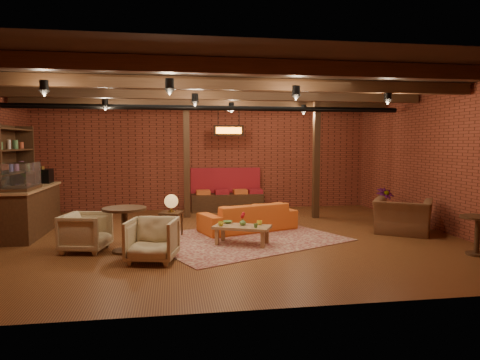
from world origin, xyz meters
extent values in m
plane|color=#421F10|center=(0.00, 0.00, 0.00)|extent=(10.00, 10.00, 0.00)
cube|color=black|center=(0.00, 0.00, 3.20)|extent=(10.00, 8.00, 0.02)
cube|color=brown|center=(0.00, 4.00, 1.60)|extent=(10.00, 0.02, 3.20)
cube|color=brown|center=(0.00, -4.00, 1.60)|extent=(10.00, 0.02, 3.20)
cube|color=brown|center=(5.00, 0.00, 1.60)|extent=(0.02, 8.00, 3.20)
cylinder|color=black|center=(0.00, 1.60, 2.85)|extent=(9.60, 0.12, 0.12)
cube|color=black|center=(-0.60, 2.60, 1.60)|extent=(0.16, 0.16, 3.20)
cube|color=black|center=(2.80, 2.00, 1.60)|extent=(0.16, 0.16, 3.20)
imported|color=#337F33|center=(-4.00, 1.20, 1.22)|extent=(0.35, 0.39, 0.30)
cube|color=orange|center=(0.60, 3.10, 2.35)|extent=(0.86, 0.06, 0.30)
cube|color=maroon|center=(0.48, -0.20, 0.01)|extent=(4.61, 4.18, 0.01)
imported|color=#CD571C|center=(0.71, 0.60, 0.32)|extent=(2.35, 1.53, 0.64)
cube|color=olive|center=(0.37, -0.70, 0.35)|extent=(1.23, 0.96, 0.05)
cube|color=olive|center=(-0.13, -0.69, 0.16)|extent=(0.07, 0.07, 0.33)
cube|color=olive|center=(0.70, -1.07, 0.16)|extent=(0.07, 0.07, 0.33)
cube|color=olive|center=(0.03, -0.34, 0.16)|extent=(0.07, 0.07, 0.33)
cube|color=olive|center=(0.86, -0.72, 0.16)|extent=(0.07, 0.07, 0.33)
imported|color=yellow|center=(-0.05, -0.66, 0.42)|extent=(0.14, 0.14, 0.09)
imported|color=#598C3F|center=(0.59, -0.95, 0.42)|extent=(0.12, 0.12, 0.08)
imported|color=yellow|center=(0.72, -0.67, 0.42)|extent=(0.14, 0.14, 0.09)
imported|color=#598C3F|center=(0.12, -0.40, 0.40)|extent=(0.25, 0.25, 0.05)
imported|color=#598C3F|center=(0.38, -0.66, 0.43)|extent=(0.14, 0.14, 0.11)
sphere|color=red|center=(0.38, -0.66, 0.58)|extent=(0.10, 0.10, 0.10)
cube|color=black|center=(-1.01, 0.20, 0.52)|extent=(0.55, 0.55, 0.04)
cylinder|color=black|center=(-1.01, 0.20, 0.25)|extent=(0.04, 0.04, 0.50)
cylinder|color=#A28336|center=(-1.01, 0.20, 0.55)|extent=(0.15, 0.15, 0.02)
cylinder|color=#A28336|center=(-1.01, 0.20, 0.63)|extent=(0.04, 0.04, 0.21)
sphere|color=orange|center=(-1.01, 0.20, 0.77)|extent=(0.29, 0.29, 0.29)
cylinder|color=black|center=(-1.85, -0.94, 0.81)|extent=(0.79, 0.79, 0.04)
cylinder|color=black|center=(-1.85, -0.94, 0.41)|extent=(0.11, 0.11, 0.77)
cylinder|color=black|center=(-1.85, -0.94, 0.02)|extent=(0.48, 0.48, 0.04)
imported|color=beige|center=(-2.57, -0.77, 0.39)|extent=(0.87, 0.90, 0.79)
imported|color=beige|center=(-1.33, -1.64, 0.40)|extent=(0.93, 0.89, 0.81)
imported|color=brown|center=(4.04, -0.23, 0.51)|extent=(1.40, 1.30, 1.03)
cube|color=black|center=(4.40, 1.27, 0.44)|extent=(0.53, 0.53, 0.04)
cylinder|color=black|center=(4.40, 1.27, 0.21)|extent=(0.04, 0.04, 0.42)
imported|color=black|center=(4.40, 1.27, 0.47)|extent=(0.21, 0.25, 0.02)
cylinder|color=black|center=(4.40, -2.12, 0.69)|extent=(0.60, 0.60, 0.04)
cylinder|color=black|center=(4.40, -2.12, 0.35)|extent=(0.09, 0.09, 0.66)
cylinder|color=black|center=(4.40, -2.12, 0.02)|extent=(0.36, 0.36, 0.04)
imported|color=#4C7F4C|center=(4.40, 1.29, 1.26)|extent=(1.63, 1.63, 2.52)
camera|label=1|loc=(-0.97, -8.89, 2.01)|focal=32.00mm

